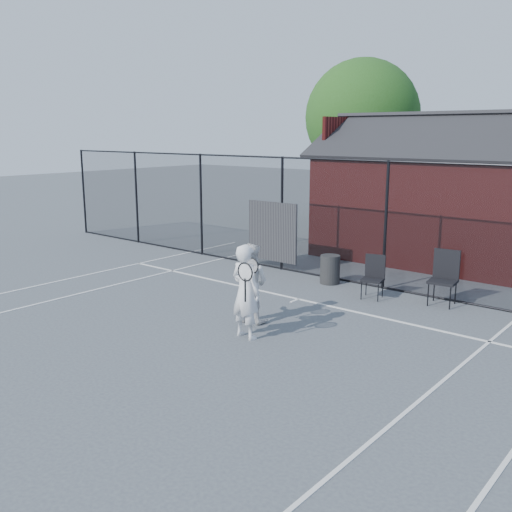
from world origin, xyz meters
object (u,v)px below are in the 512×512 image
Objects in this scene: clubhouse at (435,203)px; player_front at (246,291)px; chair_left at (373,278)px; player_back at (250,283)px; chair_right at (443,279)px; waste_bin at (330,269)px.

player_front is at bearing -89.02° from clubhouse.
player_front is 1.82× the size of chair_left.
clubhouse is 6.94× the size of chair_left.
clubhouse is at bearing 87.21° from player_back.
player_back is 4.21m from chair_right.
clubhouse reaches higher than player_back.
player_front is at bearing -122.48° from chair_right.
player_back reaches higher than chair_left.
waste_bin is at bearing 95.65° from player_back.
player_back is at bearing -84.35° from waste_bin.
clubhouse is 7.85m from player_back.
player_front is 4.27m from waste_bin.
clubhouse is 5.68× the size of chair_right.
chair_left is 0.82× the size of chair_right.
chair_left is at bearing -19.44° from waste_bin.
player_front is 1.11× the size of player_back.
waste_bin is at bearing 101.74° from player_front.
clubhouse is 8.58m from player_front.
player_back reaches higher than waste_bin.
player_front is 2.44× the size of waste_bin.
player_front is 4.59m from chair_right.
clubhouse is 3.81× the size of player_front.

